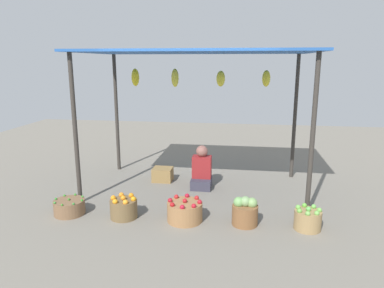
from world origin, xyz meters
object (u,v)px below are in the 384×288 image
Objects in this scene: basket_green_chilies at (69,207)px; vendor_person at (202,171)px; basket_red_apples at (185,211)px; basket_green_apples at (308,219)px; basket_cabbages at (245,212)px; wooden_crate_near_vendor at (163,174)px; basket_oranges at (124,208)px.

vendor_person is at bearing 38.44° from basket_green_chilies.
vendor_person is 1.53× the size of basket_red_apples.
basket_green_apples is (1.64, -1.46, -0.15)m from vendor_person.
basket_green_chilies is 1.25× the size of basket_green_apples.
basket_cabbages is at bearing -0.07° from basket_red_apples.
vendor_person is 2.13× the size of basket_green_apples.
basket_green_apples is at bearing -35.05° from wooden_crate_near_vendor.
basket_oranges reaches higher than basket_green_apples.
vendor_person is at bearing 87.07° from basket_red_apples.
basket_cabbages reaches higher than basket_green_apples.
basket_red_apples is at bearing 0.58° from basket_green_chilies.
basket_red_apples is 1.71m from basket_green_apples.
basket_green_chilies is at bearing -179.99° from basket_green_apples.
vendor_person reaches higher than basket_red_apples.
basket_cabbages is (1.77, 0.02, 0.04)m from basket_oranges.
wooden_crate_near_vendor is (-1.57, 1.68, -0.06)m from basket_cabbages.
basket_cabbages is at bearing 0.37° from basket_green_chilies.
vendor_person is at bearing -17.09° from wooden_crate_near_vendor.
basket_oranges is 0.94× the size of basket_cabbages.
basket_cabbages reaches higher than basket_green_chilies.
wooden_crate_near_vendor is at bearing 133.01° from basket_cabbages.
basket_green_apples is at bearing 0.01° from basket_green_chilies.
basket_red_apples is 1.39× the size of basket_green_apples.
basket_green_apples is (0.85, -0.02, -0.04)m from basket_cabbages.
basket_oranges is at bearing -123.89° from vendor_person.
vendor_person is 2.20m from basket_green_apples.
basket_cabbages is (0.86, -0.00, 0.04)m from basket_red_apples.
wooden_crate_near_vendor is at bearing 83.41° from basket_oranges.
basket_green_chilies is 3.47m from basket_green_apples.
vendor_person is 0.84m from wooden_crate_near_vendor.
basket_oranges is 1.71m from wooden_crate_near_vendor.
vendor_person is 1.96× the size of basket_oranges.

